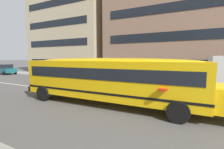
% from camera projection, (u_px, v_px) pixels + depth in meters
% --- Properties ---
extents(ground_plane, '(400.00, 400.00, 0.00)m').
position_uv_depth(ground_plane, '(136.00, 100.00, 9.77)').
color(ground_plane, '#54514F').
extents(sidewalk_far, '(120.00, 3.00, 0.01)m').
position_uv_depth(sidewalk_far, '(158.00, 82.00, 17.08)').
color(sidewalk_far, gray).
rests_on(sidewalk_far, ground_plane).
extents(lane_centreline, '(110.00, 0.16, 0.01)m').
position_uv_depth(lane_centreline, '(136.00, 100.00, 9.77)').
color(lane_centreline, silver).
rests_on(lane_centreline, ground_plane).
extents(school_bus, '(11.93, 2.83, 2.66)m').
position_uv_depth(school_bus, '(110.00, 77.00, 8.67)').
color(school_bus, yellow).
rests_on(school_bus, ground_plane).
extents(parked_car_black_near_corner, '(3.90, 1.88, 1.64)m').
position_uv_depth(parked_car_black_near_corner, '(50.00, 71.00, 21.06)').
color(parked_car_black_near_corner, black).
rests_on(parked_car_black_near_corner, ground_plane).
extents(parked_car_teal_end_of_row, '(3.98, 2.05, 1.64)m').
position_uv_depth(parked_car_teal_end_of_row, '(5.00, 69.00, 25.10)').
color(parked_car_teal_end_of_row, '#195B66').
rests_on(parked_car_teal_end_of_row, ground_plane).
extents(apartment_block_far_left, '(14.98, 12.95, 16.50)m').
position_uv_depth(apartment_block_far_left, '(80.00, 30.00, 30.78)').
color(apartment_block_far_left, '#C6B28E').
rests_on(apartment_block_far_left, ground_plane).
extents(apartment_block_far_centre, '(15.81, 11.28, 16.50)m').
position_uv_depth(apartment_block_far_centre, '(168.00, 20.00, 22.58)').
color(apartment_block_far_centre, '#93705B').
rests_on(apartment_block_far_centre, ground_plane).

